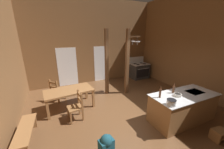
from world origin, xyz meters
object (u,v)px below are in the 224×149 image
ladderback_chair_by_post (76,106)px  stove_range (139,71)px  bottle_short_on_counter (174,89)px  backpack (106,146)px  bottle_tall_on_counter (160,93)px  kitchen_island (182,107)px  step_stool (219,134)px  mixing_bowl_on_counter (178,95)px  stockpot_on_counter (171,102)px  ladderback_chair_near_window (57,90)px  bench_along_left_wall (26,133)px  dining_table (69,92)px

ladderback_chair_by_post → stove_range: bearing=30.6°
bottle_short_on_counter → stove_range: bearing=67.5°
stove_range → backpack: (-4.12, -4.37, -0.17)m
backpack → ladderback_chair_by_post: bearing=100.8°
backpack → bottle_tall_on_counter: bottle_tall_on_counter is taller
kitchen_island → step_stool: (0.15, -1.03, -0.28)m
mixing_bowl_on_counter → stockpot_on_counter: bearing=-154.1°
stove_range → stockpot_on_counter: 5.02m
step_stool → stockpot_on_counter: stockpot_on_counter is taller
ladderback_chair_by_post → mixing_bowl_on_counter: size_ratio=4.28×
backpack → step_stool: bearing=-15.5°
mixing_bowl_on_counter → bottle_tall_on_counter: size_ratio=0.63×
backpack → stove_range: bearing=46.7°
ladderback_chair_by_post → bottle_tall_on_counter: (2.21, -1.34, 0.61)m
stockpot_on_counter → mixing_bowl_on_counter: (0.61, 0.30, -0.04)m
bottle_short_on_counter → bottle_tall_on_counter: bearing=-175.5°
ladderback_chair_near_window → bench_along_left_wall: size_ratio=0.72×
dining_table → bench_along_left_wall: dining_table is taller
bench_along_left_wall → mixing_bowl_on_counter: (4.13, -1.02, 0.66)m
dining_table → backpack: size_ratio=2.98×
stockpot_on_counter → bottle_tall_on_counter: size_ratio=0.88×
stove_range → bottle_short_on_counter: bearing=-112.5°
bench_along_left_wall → stockpot_on_counter: size_ratio=4.29×
step_stool → ladderback_chair_by_post: 4.12m
bottle_tall_on_counter → mixing_bowl_on_counter: bearing=-16.2°
step_stool → bench_along_left_wall: (-4.60, 2.06, 0.12)m
stove_range → ladderback_chair_by_post: size_ratio=1.39×
step_stool → bench_along_left_wall: size_ratio=0.30×
ladderback_chair_by_post → backpack: size_ratio=1.59×
stove_range → stockpot_on_counter: stove_range is taller
ladderback_chair_by_post → bottle_tall_on_counter: size_ratio=2.71×
kitchen_island → ladderback_chair_by_post: size_ratio=2.29×
step_stool → mixing_bowl_on_counter: 1.38m
kitchen_island → bottle_short_on_counter: (-0.25, 0.22, 0.58)m
stove_range → step_stool: size_ratio=3.33×
ladderback_chair_near_window → bottle_short_on_counter: (3.33, -2.92, 0.59)m
bench_along_left_wall → bottle_tall_on_counter: bearing=-13.5°
dining_table → ladderback_chair_by_post: ladderback_chair_by_post is taller
mixing_bowl_on_counter → kitchen_island: bearing=-1.6°
dining_table → ladderback_chair_near_window: size_ratio=1.87×
mixing_bowl_on_counter → bottle_short_on_counter: (0.06, 0.21, 0.08)m
kitchen_island → ladderback_chair_by_post: ladderback_chair_by_post is taller
ladderback_chair_near_window → bench_along_left_wall: ladderback_chair_near_window is taller
step_stool → ladderback_chair_near_window: 5.60m
step_stool → backpack: bearing=164.5°
stockpot_on_counter → mixing_bowl_on_counter: bearing=25.9°
ladderback_chair_near_window → bench_along_left_wall: (-0.86, -2.11, -0.15)m
step_stool → dining_table: dining_table is taller
kitchen_island → bottle_tall_on_counter: bottle_tall_on_counter is taller
backpack → bottle_short_on_counter: size_ratio=1.93×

